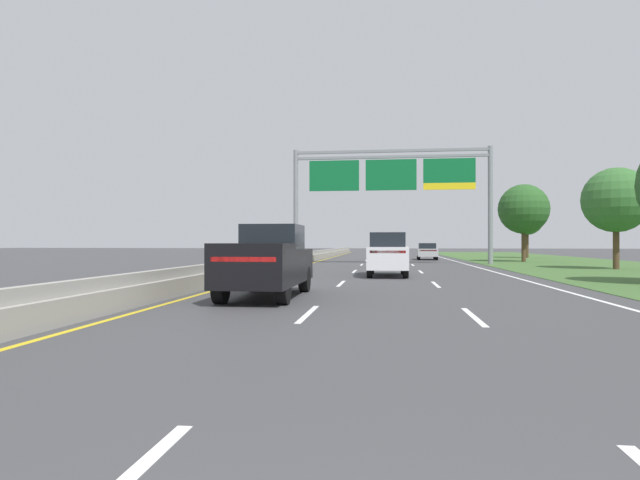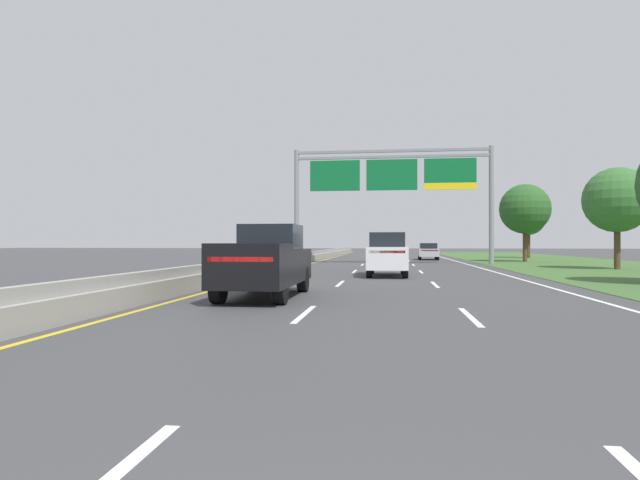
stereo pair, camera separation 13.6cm
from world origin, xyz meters
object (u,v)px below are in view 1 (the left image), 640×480
roadside_tree_distant (527,219)px  roadside_tree_far (524,209)px  car_white_centre_lane_suv (387,254)px  overhead_sign_gantry (391,181)px  roadside_tree_mid (616,200)px  car_gold_centre_lane_sedan (388,251)px  pickup_truck_black (268,261)px  car_silver_right_lane_sedan (427,251)px

roadside_tree_distant → roadside_tree_far: bearing=-105.4°
car_white_centre_lane_suv → roadside_tree_distant: bearing=-24.7°
overhead_sign_gantry → roadside_tree_mid: 15.14m
roadside_tree_far → roadside_tree_distant: size_ratio=1.12×
car_gold_centre_lane_sedan → car_white_centre_lane_suv: (-0.08, -22.59, 0.28)m
pickup_truck_black → car_silver_right_lane_sedan: bearing=-11.7°
overhead_sign_gantry → car_white_centre_lane_suv: overhead_sign_gantry is taller
overhead_sign_gantry → pickup_truck_black: (-3.91, -25.03, -5.25)m
car_white_centre_lane_suv → overhead_sign_gantry: bearing=-1.2°
overhead_sign_gantry → roadside_tree_far: overhead_sign_gantry is taller
pickup_truck_black → roadside_tree_distant: 46.00m
pickup_truck_black → roadside_tree_far: size_ratio=0.83×
car_gold_centre_lane_sedan → pickup_truck_black: bearing=175.3°
car_white_centre_lane_suv → roadside_tree_far: 23.35m
roadside_tree_far → overhead_sign_gantry: bearing=-153.3°
roadside_tree_mid → roadside_tree_distant: (0.80, 23.68, -0.11)m
overhead_sign_gantry → car_silver_right_lane_sedan: size_ratio=3.38×
car_gold_centre_lane_sedan → car_silver_right_lane_sedan: same height
pickup_truck_black → car_gold_centre_lane_sedan: bearing=-6.3°
overhead_sign_gantry → car_silver_right_lane_sedan: 12.40m
roadside_tree_distant → pickup_truck_black: bearing=-113.3°
car_white_centre_lane_suv → roadside_tree_distant: (14.58, 31.64, 2.99)m
roadside_tree_far → roadside_tree_distant: (3.18, 11.53, -0.34)m
overhead_sign_gantry → pickup_truck_black: bearing=-98.9°
pickup_truck_black → overhead_sign_gantry: bearing=-8.8°
car_white_centre_lane_suv → roadside_tree_distant: roadside_tree_distant is taller
car_gold_centre_lane_sedan → roadside_tree_far: size_ratio=0.68×
car_silver_right_lane_sedan → roadside_tree_far: bearing=-121.5°
roadside_tree_mid → overhead_sign_gantry: bearing=154.0°
pickup_truck_black → car_white_centre_lane_suv: (3.61, 10.50, 0.02)m
car_white_centre_lane_suv → roadside_tree_mid: (13.77, 7.96, 3.10)m
overhead_sign_gantry → roadside_tree_far: bearing=26.7°
car_gold_centre_lane_sedan → roadside_tree_distant: (14.50, 9.06, 3.27)m
car_gold_centre_lane_sedan → roadside_tree_mid: bearing=-135.2°
car_gold_centre_lane_sedan → roadside_tree_far: roadside_tree_far is taller
car_white_centre_lane_suv → roadside_tree_distant: size_ratio=0.81×
overhead_sign_gantry → pickup_truck_black: 25.87m
car_silver_right_lane_sedan → roadside_tree_far: size_ratio=0.68×
car_white_centre_lane_suv → pickup_truck_black: bearing=161.1°
overhead_sign_gantry → car_gold_centre_lane_sedan: overhead_sign_gantry is taller
roadside_tree_far → car_white_centre_lane_suv: bearing=-119.5°
pickup_truck_black → car_white_centre_lane_suv: 11.10m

